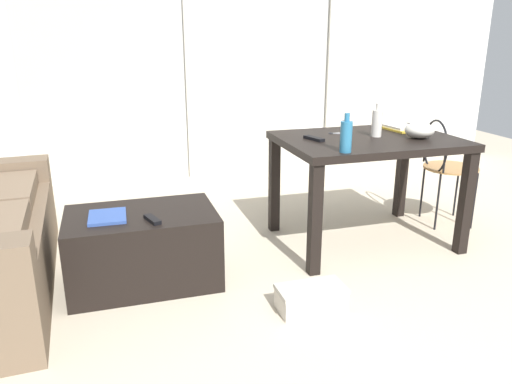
% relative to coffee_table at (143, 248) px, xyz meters
% --- Properties ---
extents(ground_plane, '(8.31, 8.31, 0.00)m').
position_rel_coffee_table_xyz_m(ground_plane, '(1.24, 0.16, -0.22)').
color(ground_plane, beige).
extents(wall_back, '(5.99, 0.10, 2.64)m').
position_rel_coffee_table_xyz_m(wall_back, '(1.24, 2.29, 1.10)').
color(wall_back, silver).
rests_on(wall_back, ground).
extents(curtains, '(4.26, 0.03, 2.27)m').
position_rel_coffee_table_xyz_m(curtains, '(1.24, 2.21, 0.91)').
color(curtains, beige).
rests_on(curtains, ground).
extents(coffee_table, '(0.86, 0.55, 0.44)m').
position_rel_coffee_table_xyz_m(coffee_table, '(0.00, 0.00, 0.00)').
color(coffee_table, black).
rests_on(coffee_table, ground).
extents(craft_table, '(1.19, 0.86, 0.76)m').
position_rel_coffee_table_xyz_m(craft_table, '(1.56, 0.18, 0.43)').
color(craft_table, black).
rests_on(craft_table, ground).
extents(wire_chair, '(0.41, 0.44, 0.82)m').
position_rel_coffee_table_xyz_m(wire_chair, '(2.30, 0.33, 0.29)').
color(wire_chair, '#B7844C').
rests_on(wire_chair, ground).
extents(bottle_near, '(0.07, 0.07, 0.23)m').
position_rel_coffee_table_xyz_m(bottle_near, '(1.21, -0.17, 0.64)').
color(bottle_near, teal).
rests_on(bottle_near, craft_table).
extents(bottle_far, '(0.07, 0.07, 0.23)m').
position_rel_coffee_table_xyz_m(bottle_far, '(1.62, 0.19, 0.63)').
color(bottle_far, beige).
rests_on(bottle_far, craft_table).
extents(bowl, '(0.20, 0.20, 0.11)m').
position_rel_coffee_table_xyz_m(bowl, '(1.88, 0.06, 0.59)').
color(bowl, beige).
rests_on(bowl, craft_table).
extents(book_stack, '(0.23, 0.29, 0.03)m').
position_rel_coffee_table_xyz_m(book_stack, '(1.93, 0.37, 0.56)').
color(book_stack, gold).
rests_on(book_stack, craft_table).
extents(tv_remote_on_table, '(0.09, 0.17, 0.02)m').
position_rel_coffee_table_xyz_m(tv_remote_on_table, '(1.17, 0.21, 0.55)').
color(tv_remote_on_table, black).
rests_on(tv_remote_on_table, craft_table).
extents(scissors, '(0.12, 0.08, 0.00)m').
position_rel_coffee_table_xyz_m(scissors, '(1.40, 0.37, 0.54)').
color(scissors, '#9EA0A5').
rests_on(scissors, craft_table).
extents(tv_remote_primary, '(0.09, 0.16, 0.02)m').
position_rel_coffee_table_xyz_m(tv_remote_primary, '(0.05, -0.15, 0.23)').
color(tv_remote_primary, black).
rests_on(tv_remote_primary, coffee_table).
extents(magazine, '(0.21, 0.25, 0.02)m').
position_rel_coffee_table_xyz_m(magazine, '(-0.19, -0.03, 0.23)').
color(magazine, '#33519E').
rests_on(magazine, coffee_table).
extents(shoebox, '(0.37, 0.20, 0.14)m').
position_rel_coffee_table_xyz_m(shoebox, '(0.83, -0.60, -0.15)').
color(shoebox, beige).
rests_on(shoebox, ground).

